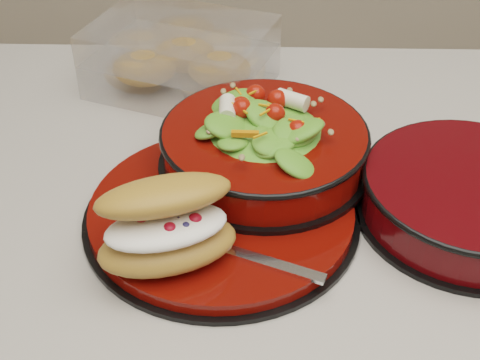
{
  "coord_description": "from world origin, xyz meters",
  "views": [
    {
      "loc": [
        -0.05,
        -0.61,
        1.39
      ],
      "look_at": [
        -0.07,
        -0.03,
        0.94
      ],
      "focal_mm": 50.0,
      "sensor_mm": 36.0,
      "label": 1
    }
  ],
  "objects_px": {
    "salad_bowl": "(264,139)",
    "extra_bowl": "(471,196)",
    "dinner_plate": "(222,212)",
    "pastry_box": "(182,58)",
    "fork": "(236,252)",
    "croissant": "(167,225)"
  },
  "relations": [
    {
      "from": "croissant",
      "to": "fork",
      "type": "xyz_separation_m",
      "value": [
        0.07,
        0.0,
        -0.04
      ]
    },
    {
      "from": "dinner_plate",
      "to": "pastry_box",
      "type": "bearing_deg",
      "value": 103.58
    },
    {
      "from": "fork",
      "to": "extra_bowl",
      "type": "distance_m",
      "value": 0.27
    },
    {
      "from": "croissant",
      "to": "extra_bowl",
      "type": "distance_m",
      "value": 0.33
    },
    {
      "from": "dinner_plate",
      "to": "salad_bowl",
      "type": "distance_m",
      "value": 0.1
    },
    {
      "from": "dinner_plate",
      "to": "pastry_box",
      "type": "relative_size",
      "value": 1.08
    },
    {
      "from": "dinner_plate",
      "to": "croissant",
      "type": "relative_size",
      "value": 1.97
    },
    {
      "from": "dinner_plate",
      "to": "fork",
      "type": "height_order",
      "value": "fork"
    },
    {
      "from": "dinner_plate",
      "to": "croissant",
      "type": "height_order",
      "value": "croissant"
    },
    {
      "from": "dinner_plate",
      "to": "croissant",
      "type": "distance_m",
      "value": 0.1
    },
    {
      "from": "pastry_box",
      "to": "extra_bowl",
      "type": "xyz_separation_m",
      "value": [
        0.34,
        -0.28,
        -0.01
      ]
    },
    {
      "from": "extra_bowl",
      "to": "dinner_plate",
      "type": "bearing_deg",
      "value": -177.48
    },
    {
      "from": "dinner_plate",
      "to": "extra_bowl",
      "type": "bearing_deg",
      "value": 2.52
    },
    {
      "from": "salad_bowl",
      "to": "extra_bowl",
      "type": "distance_m",
      "value": 0.24
    },
    {
      "from": "dinner_plate",
      "to": "pastry_box",
      "type": "distance_m",
      "value": 0.31
    },
    {
      "from": "salad_bowl",
      "to": "dinner_plate",
      "type": "bearing_deg",
      "value": -120.9
    },
    {
      "from": "fork",
      "to": "pastry_box",
      "type": "height_order",
      "value": "pastry_box"
    },
    {
      "from": "dinner_plate",
      "to": "extra_bowl",
      "type": "distance_m",
      "value": 0.27
    },
    {
      "from": "pastry_box",
      "to": "extra_bowl",
      "type": "relative_size",
      "value": 1.15
    },
    {
      "from": "salad_bowl",
      "to": "croissant",
      "type": "relative_size",
      "value": 1.6
    },
    {
      "from": "salad_bowl",
      "to": "croissant",
      "type": "distance_m",
      "value": 0.18
    },
    {
      "from": "fork",
      "to": "extra_bowl",
      "type": "bearing_deg",
      "value": -48.96
    }
  ]
}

